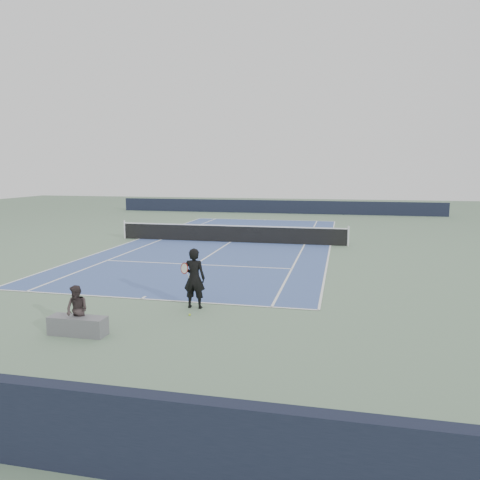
% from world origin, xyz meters
% --- Properties ---
extents(ground, '(80.00, 80.00, 0.00)m').
position_xyz_m(ground, '(0.00, 0.00, 0.00)').
color(ground, slate).
extents(court_surface, '(10.97, 23.77, 0.01)m').
position_xyz_m(court_surface, '(0.00, 0.00, 0.01)').
color(court_surface, '#3D5591').
rests_on(court_surface, ground).
extents(tennis_net, '(12.90, 0.10, 1.07)m').
position_xyz_m(tennis_net, '(0.00, 0.00, 0.50)').
color(tennis_net, silver).
rests_on(tennis_net, ground).
extents(windscreen_far, '(30.00, 0.25, 1.20)m').
position_xyz_m(windscreen_far, '(0.00, 17.88, 0.60)').
color(windscreen_far, black).
rests_on(windscreen_far, ground).
extents(tennis_player, '(0.79, 0.50, 1.78)m').
position_xyz_m(tennis_player, '(1.90, -12.39, 0.89)').
color(tennis_player, black).
rests_on(tennis_player, ground).
extents(tennis_ball, '(0.07, 0.07, 0.07)m').
position_xyz_m(tennis_ball, '(2.01, -13.16, 0.03)').
color(tennis_ball, '#B3D62B').
rests_on(tennis_ball, ground).
extents(spectator_bench, '(1.49, 0.74, 1.23)m').
position_xyz_m(spectator_bench, '(-0.19, -15.17, 0.44)').
color(spectator_bench, slate).
rests_on(spectator_bench, ground).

